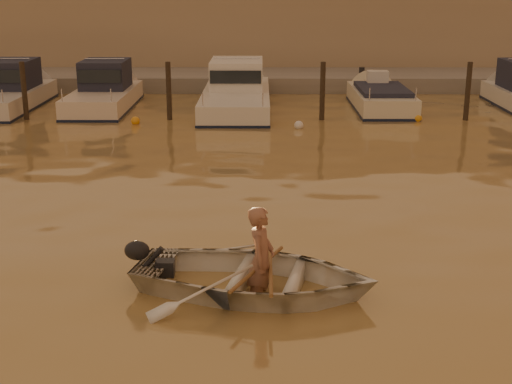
{
  "coord_description": "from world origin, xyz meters",
  "views": [
    {
      "loc": [
        -2.33,
        -10.68,
        4.77
      ],
      "look_at": [
        -2.42,
        2.62,
        0.75
      ],
      "focal_mm": 50.0,
      "sensor_mm": 36.0,
      "label": 1
    }
  ],
  "objects_px": {
    "dinghy": "(255,276)",
    "moored_boat_0": "(7,92)",
    "moored_boat_2": "(236,92)",
    "moored_boat_3": "(381,103)",
    "waterfront_building": "(306,25)",
    "person": "(261,260)",
    "moored_boat_1": "(103,92)"
  },
  "relations": [
    {
      "from": "dinghy",
      "to": "moored_boat_2",
      "type": "height_order",
      "value": "moored_boat_2"
    },
    {
      "from": "moored_boat_1",
      "to": "moored_boat_2",
      "type": "xyz_separation_m",
      "value": [
        5.01,
        0.0,
        0.0
      ]
    },
    {
      "from": "dinghy",
      "to": "moored_boat_1",
      "type": "xyz_separation_m",
      "value": [
        -5.84,
        16.38,
        0.35
      ]
    },
    {
      "from": "person",
      "to": "waterfront_building",
      "type": "relative_size",
      "value": 0.04
    },
    {
      "from": "moored_boat_1",
      "to": "moored_boat_3",
      "type": "distance_m",
      "value": 10.46
    },
    {
      "from": "waterfront_building",
      "to": "moored_boat_3",
      "type": "bearing_deg",
      "value": -78.72
    },
    {
      "from": "waterfront_building",
      "to": "moored_boat_1",
      "type": "bearing_deg",
      "value": -126.88
    },
    {
      "from": "moored_boat_3",
      "to": "waterfront_building",
      "type": "distance_m",
      "value": 11.43
    },
    {
      "from": "moored_boat_3",
      "to": "waterfront_building",
      "type": "bearing_deg",
      "value": 101.28
    },
    {
      "from": "moored_boat_3",
      "to": "moored_boat_0",
      "type": "bearing_deg",
      "value": 180.0
    },
    {
      "from": "moored_boat_0",
      "to": "waterfront_building",
      "type": "distance_m",
      "value": 16.29
    },
    {
      "from": "moored_boat_0",
      "to": "waterfront_building",
      "type": "bearing_deg",
      "value": 42.8
    },
    {
      "from": "dinghy",
      "to": "moored_boat_0",
      "type": "distance_m",
      "value": 18.92
    },
    {
      "from": "dinghy",
      "to": "moored_boat_2",
      "type": "relative_size",
      "value": 0.47
    },
    {
      "from": "moored_boat_1",
      "to": "moored_boat_2",
      "type": "height_order",
      "value": "same"
    },
    {
      "from": "waterfront_building",
      "to": "person",
      "type": "bearing_deg",
      "value": -94.84
    },
    {
      "from": "person",
      "to": "moored_boat_1",
      "type": "distance_m",
      "value": 17.45
    },
    {
      "from": "moored_boat_1",
      "to": "moored_boat_3",
      "type": "relative_size",
      "value": 1.09
    },
    {
      "from": "moored_boat_0",
      "to": "moored_boat_3",
      "type": "relative_size",
      "value": 1.18
    },
    {
      "from": "moored_boat_2",
      "to": "dinghy",
      "type": "bearing_deg",
      "value": -87.1
    },
    {
      "from": "dinghy",
      "to": "waterfront_building",
      "type": "relative_size",
      "value": 0.08
    },
    {
      "from": "dinghy",
      "to": "person",
      "type": "height_order",
      "value": "person"
    },
    {
      "from": "dinghy",
      "to": "moored_boat_1",
      "type": "height_order",
      "value": "moored_boat_1"
    },
    {
      "from": "moored_boat_2",
      "to": "person",
      "type": "bearing_deg",
      "value": -86.77
    },
    {
      "from": "moored_boat_3",
      "to": "dinghy",
      "type": "bearing_deg",
      "value": -105.72
    },
    {
      "from": "person",
      "to": "moored_boat_2",
      "type": "relative_size",
      "value": 0.21
    },
    {
      "from": "person",
      "to": "moored_boat_3",
      "type": "bearing_deg",
      "value": -3.19
    },
    {
      "from": "moored_boat_3",
      "to": "waterfront_building",
      "type": "xyz_separation_m",
      "value": [
        -2.19,
        11.0,
        2.17
      ]
    },
    {
      "from": "moored_boat_0",
      "to": "moored_boat_1",
      "type": "relative_size",
      "value": 1.08
    },
    {
      "from": "dinghy",
      "to": "person",
      "type": "relative_size",
      "value": 2.22
    },
    {
      "from": "moored_boat_0",
      "to": "moored_boat_1",
      "type": "xyz_separation_m",
      "value": [
        3.63,
        0.0,
        0.0
      ]
    },
    {
      "from": "dinghy",
      "to": "moored_boat_0",
      "type": "bearing_deg",
      "value": 42.19
    }
  ]
}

